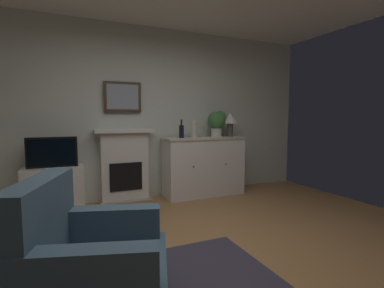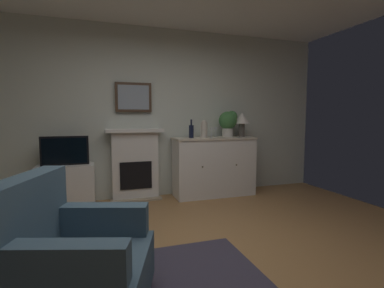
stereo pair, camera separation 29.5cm
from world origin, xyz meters
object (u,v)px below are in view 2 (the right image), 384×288
Objects in this scene: sideboard_cabinet at (214,166)px; table_lamp at (242,120)px; framed_picture at (134,97)px; armchair at (72,261)px; vase_decorative at (204,129)px; potted_plant_small at (228,121)px; wine_glass_left at (211,130)px; tv_cabinet at (67,187)px; fireplace_unit at (135,164)px; wine_bottle at (191,131)px; tv_set at (65,151)px; wine_glass_center at (216,130)px.

table_lamp is at bearing 0.00° from sideboard_cabinet.
armchair is (-0.71, -2.63, -1.20)m from framed_picture.
vase_decorative is 0.65× the size of potted_plant_small.
armchair is (-1.76, -2.35, -0.71)m from vase_decorative.
framed_picture is 1.32m from wine_glass_left.
potted_plant_small is (-0.23, 0.05, -0.02)m from table_lamp.
framed_picture reaches higher than tv_cabinet.
table_lamp is (1.75, -0.18, 0.68)m from fireplace_unit.
vase_decorative reaches higher than armchair.
sideboard_cabinet is at bearing 50.82° from armchair.
sideboard_cabinet is at bearing 14.33° from vase_decorative.
armchair is (-2.23, -2.45, -0.83)m from potted_plant_small.
wine_bottle is 0.68m from potted_plant_small.
armchair is (0.27, -2.40, -0.44)m from tv_set.
armchair is (-1.57, -2.40, -0.68)m from wine_bottle.
framed_picture is at bearing 13.31° from tv_set.
fireplace_unit reaches higher than sideboard_cabinet.
potted_plant_small reaches higher than vase_decorative.
table_lamp reaches higher than wine_glass_center.
framed_picture reaches higher than wine_bottle.
wine_bottle is 2.95m from armchair.
potted_plant_small is at bearing -6.64° from framed_picture.
wine_bottle is 0.67× the size of potted_plant_small.
table_lamp is at bearing -4.44° from wine_glass_center.
tv_set reaches higher than tv_cabinet.
framed_picture is 0.55× the size of armchair.
fireplace_unit is 1.89m from table_lamp.
wine_bottle is (0.86, -0.18, 0.51)m from fireplace_unit.
framed_picture is 1.41m from wine_glass_center.
wine_glass_center is 0.27× the size of tv_set.
potted_plant_small reaches higher than wine_bottle.
table_lamp reaches higher than wine_bottle.
fireplace_unit is 1.04m from framed_picture.
wine_glass_left reaches higher than sideboard_cabinet.
wine_glass_center reaches higher than sideboard_cabinet.
armchair is at bearing -83.68° from tv_cabinet.
framed_picture is 2.97m from armchair.
potted_plant_small is (0.47, 0.10, 0.12)m from vase_decorative.
armchair is at bearing -135.60° from table_lamp.
vase_decorative is 2.18m from tv_cabinet.
tv_cabinet is (-2.23, 0.02, -0.17)m from sideboard_cabinet.
vase_decorative is at bearing 53.16° from armchair.
framed_picture is at bearing 12.01° from tv_cabinet.
sideboard_cabinet is 0.60m from wine_glass_left.
wine_glass_center is at bearing 1.09° from tv_set.
vase_decorative is at bearing -1.18° from tv_set.
vase_decorative reaches higher than wine_glass_center.
sideboard_cabinet is (1.25, -0.22, -1.10)m from framed_picture.
sideboard_cabinet is (1.25, -0.18, -0.07)m from fireplace_unit.
tv_cabinet is (-0.97, -0.21, -1.27)m from framed_picture.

